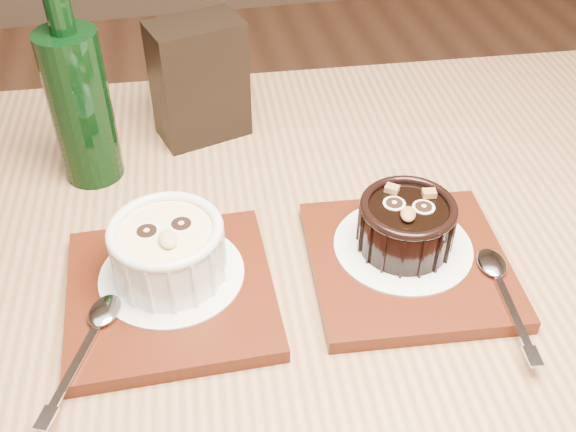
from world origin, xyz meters
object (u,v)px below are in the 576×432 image
at_px(ramekin_white, 168,248).
at_px(green_bottle, 80,102).
at_px(tray_right, 408,263).
at_px(condiment_stand, 199,81).
at_px(tray_left, 171,293).
at_px(table, 314,345).
at_px(ramekin_dark, 406,223).

distance_m(ramekin_white, green_bottle, 0.21).
relative_size(ramekin_white, tray_right, 0.56).
bearing_deg(tray_right, condiment_stand, 121.18).
bearing_deg(condiment_stand, tray_left, -102.17).
bearing_deg(table, ramekin_white, 170.51).
xyz_separation_m(table, condiment_stand, (-0.07, 0.27, 0.16)).
bearing_deg(ramekin_white, ramekin_dark, -8.36).
xyz_separation_m(tray_right, condiment_stand, (-0.16, 0.27, 0.06)).
bearing_deg(tray_left, tray_right, -1.64).
height_order(tray_right, condiment_stand, condiment_stand).
bearing_deg(table, ramekin_dark, 10.32).
bearing_deg(green_bottle, ramekin_white, -69.25).
xyz_separation_m(tray_right, ramekin_dark, (-0.00, 0.02, 0.04)).
relative_size(tray_right, green_bottle, 0.77).
height_order(table, condiment_stand, condiment_stand).
bearing_deg(tray_left, condiment_stand, 77.83).
bearing_deg(ramekin_white, condiment_stand, 70.86).
distance_m(table, tray_left, 0.16).
xyz_separation_m(tray_left, ramekin_white, (0.00, 0.01, 0.04)).
distance_m(tray_left, green_bottle, 0.23).
xyz_separation_m(tray_left, condiment_stand, (0.06, 0.26, 0.06)).
relative_size(ramekin_dark, green_bottle, 0.38).
distance_m(tray_right, condiment_stand, 0.32).
bearing_deg(ramekin_white, table, -16.34).
bearing_deg(condiment_stand, table, -74.44).
bearing_deg(table, tray_right, 0.19).
xyz_separation_m(ramekin_dark, condiment_stand, (-0.16, 0.25, 0.03)).
relative_size(tray_left, green_bottle, 0.77).
bearing_deg(ramekin_dark, ramekin_white, -158.69).
bearing_deg(ramekin_dark, tray_right, -64.62).
bearing_deg(condiment_stand, green_bottle, -155.67).
bearing_deg(ramekin_dark, tray_left, -154.75).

